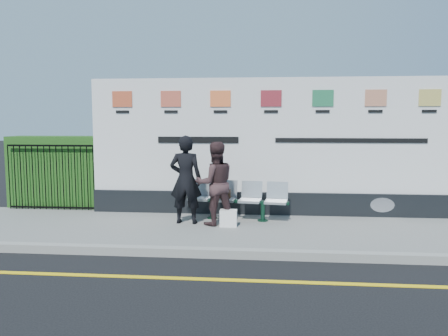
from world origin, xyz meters
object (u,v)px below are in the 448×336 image
object	(u,v)px
billboard	(270,156)
bench	(237,209)
woman_right	(215,183)
woman_left	(186,180)

from	to	relation	value
billboard	bench	world-z (taller)	billboard
bench	woman_right	distance (m)	0.87
bench	woman_left	bearing A→B (deg)	-150.73
billboard	woman_right	world-z (taller)	billboard
billboard	woman_left	world-z (taller)	billboard
bench	woman_right	world-z (taller)	woman_right
bench	woman_left	distance (m)	1.28
woman_right	billboard	bearing A→B (deg)	-154.96
billboard	woman_left	distance (m)	2.05
bench	woman_left	xyz separation A→B (m)	(-1.02, -0.40, 0.67)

